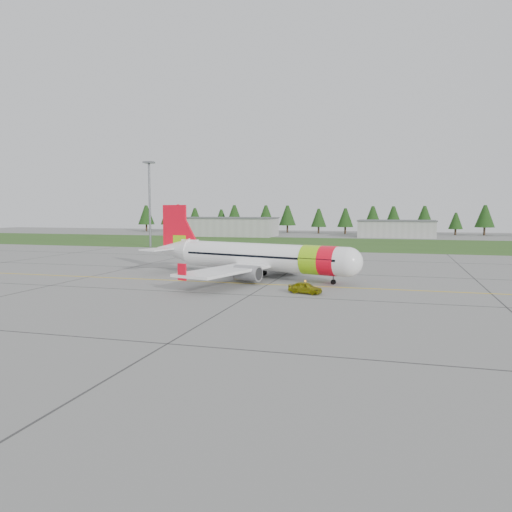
% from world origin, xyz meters
% --- Properties ---
extents(ground, '(320.00, 320.00, 0.00)m').
position_xyz_m(ground, '(0.00, 0.00, 0.00)').
color(ground, gray).
rests_on(ground, ground).
extents(aircraft, '(31.53, 29.75, 9.77)m').
position_xyz_m(aircraft, '(7.15, 13.12, 2.82)').
color(aircraft, white).
rests_on(aircraft, ground).
extents(follow_me_car, '(1.63, 1.79, 3.72)m').
position_xyz_m(follow_me_car, '(15.48, 2.70, 1.86)').
color(follow_me_car, '#D4D10B').
rests_on(follow_me_car, ground).
extents(service_van, '(1.91, 1.84, 4.71)m').
position_xyz_m(service_van, '(-22.89, 58.79, 2.36)').
color(service_van, silver).
rests_on(service_van, ground).
extents(grass_strip, '(320.00, 50.00, 0.03)m').
position_xyz_m(grass_strip, '(0.00, 82.00, 0.01)').
color(grass_strip, '#30561E').
rests_on(grass_strip, ground).
extents(taxi_guideline, '(120.00, 0.25, 0.02)m').
position_xyz_m(taxi_guideline, '(0.00, 8.00, 0.01)').
color(taxi_guideline, gold).
rests_on(taxi_guideline, ground).
extents(hangar_west, '(32.00, 14.00, 6.00)m').
position_xyz_m(hangar_west, '(-30.00, 110.00, 3.00)').
color(hangar_west, '#A8A8A3').
rests_on(hangar_west, ground).
extents(hangar_east, '(24.00, 12.00, 5.20)m').
position_xyz_m(hangar_east, '(25.00, 118.00, 2.60)').
color(hangar_east, '#A8A8A3').
rests_on(hangar_east, ground).
extents(floodlight_mast, '(0.50, 0.50, 20.00)m').
position_xyz_m(floodlight_mast, '(-32.00, 58.00, 10.00)').
color(floodlight_mast, slate).
rests_on(floodlight_mast, ground).
extents(treeline, '(160.00, 8.00, 10.00)m').
position_xyz_m(treeline, '(0.00, 138.00, 5.00)').
color(treeline, '#1C3F14').
rests_on(treeline, ground).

